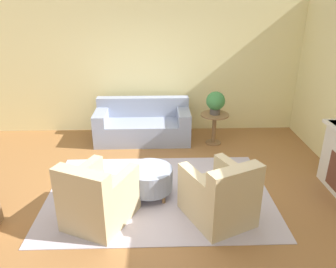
% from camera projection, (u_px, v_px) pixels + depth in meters
% --- Properties ---
extents(ground_plane, '(16.00, 16.00, 0.00)m').
position_uv_depth(ground_plane, '(159.00, 194.00, 4.97)').
color(ground_plane, '#996638').
extents(wall_back, '(9.21, 0.12, 2.80)m').
position_uv_depth(wall_back, '(158.00, 66.00, 6.87)').
color(wall_back, beige).
rests_on(wall_back, ground_plane).
extents(rug, '(3.33, 2.30, 0.01)m').
position_uv_depth(rug, '(159.00, 193.00, 4.96)').
color(rug, '#BCB2C1').
rests_on(rug, ground_plane).
extents(couch, '(1.90, 0.85, 0.83)m').
position_uv_depth(couch, '(143.00, 125.00, 6.72)').
color(couch, '#8E99B2').
rests_on(couch, ground_plane).
extents(armchair_left, '(1.02, 1.10, 0.90)m').
position_uv_depth(armchair_left, '(98.00, 199.00, 4.23)').
color(armchair_left, '#C6B289').
rests_on(armchair_left, rug).
extents(armchair_right, '(1.02, 1.10, 0.90)m').
position_uv_depth(armchair_right, '(220.00, 197.00, 4.27)').
color(armchair_right, '#C6B289').
rests_on(armchair_right, rug).
extents(ottoman_table, '(0.68, 0.68, 0.45)m').
position_uv_depth(ottoman_table, '(150.00, 179.00, 4.81)').
color(ottoman_table, '#8E99B2').
rests_on(ottoman_table, rug).
extents(side_table, '(0.55, 0.55, 0.63)m').
position_uv_depth(side_table, '(214.00, 123.00, 6.49)').
color(side_table, olive).
rests_on(side_table, ground_plane).
extents(potted_plant_on_side_table, '(0.36, 0.36, 0.45)m').
position_uv_depth(potted_plant_on_side_table, '(216.00, 102.00, 6.31)').
color(potted_plant_on_side_table, '#4C4742').
rests_on(potted_plant_on_side_table, side_table).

